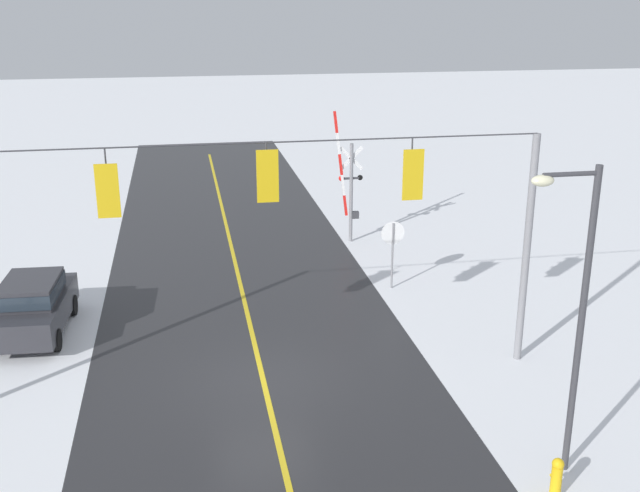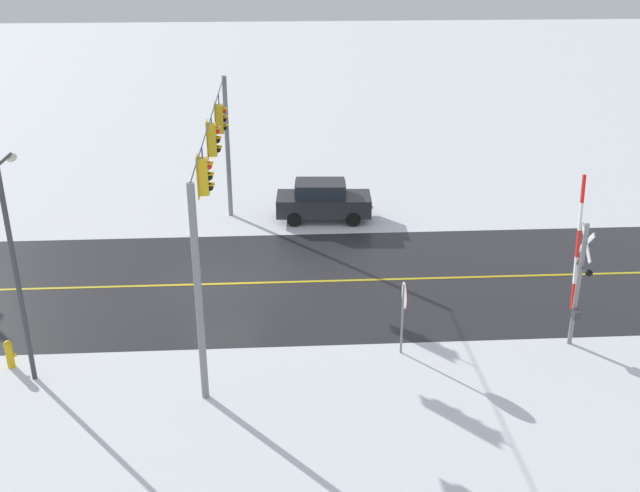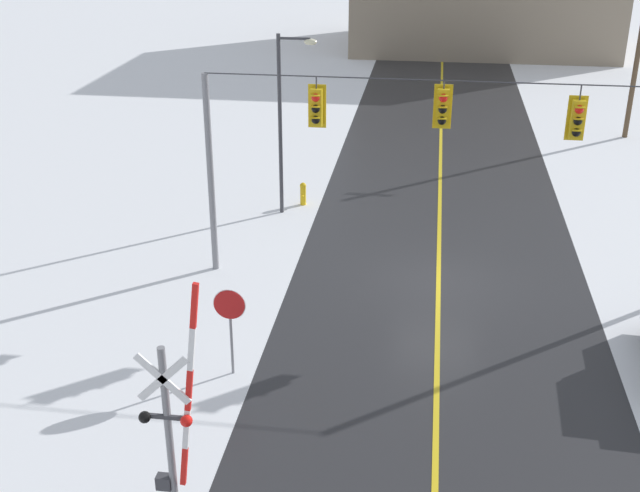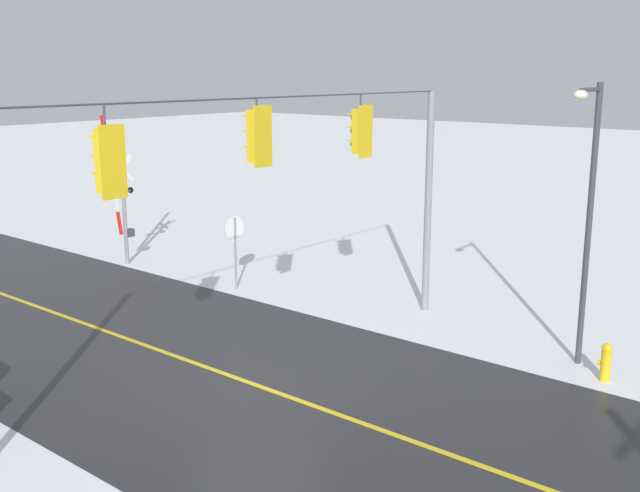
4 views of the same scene
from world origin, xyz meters
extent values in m
plane|color=white|center=(0.00, 0.00, 0.00)|extent=(160.00, 160.00, 0.00)
cylinder|color=gray|center=(-7.00, 0.00, 3.10)|extent=(0.20, 0.20, 6.20)
cylinder|color=#38383D|center=(0.00, 0.00, 6.20)|extent=(14.00, 0.04, 0.04)
cylinder|color=#38383D|center=(-3.77, 0.00, 6.03)|extent=(0.04, 0.04, 0.35)
cube|color=gold|center=(-3.77, 0.00, 5.31)|extent=(0.34, 0.28, 1.08)
cube|color=gold|center=(-3.77, 0.16, 5.31)|extent=(0.52, 0.03, 1.26)
sphere|color=red|center=(-3.77, -0.15, 5.63)|extent=(0.24, 0.24, 0.24)
cube|color=gold|center=(-3.77, -0.22, 5.72)|extent=(0.26, 0.16, 0.03)
sphere|color=black|center=(-3.77, -0.15, 5.31)|extent=(0.24, 0.24, 0.24)
cube|color=gold|center=(-3.77, -0.22, 5.40)|extent=(0.26, 0.16, 0.03)
sphere|color=black|center=(-3.77, -0.15, 4.99)|extent=(0.24, 0.24, 0.24)
cube|color=gold|center=(-3.77, -0.22, 5.08)|extent=(0.26, 0.16, 0.03)
cylinder|color=#38383D|center=(-0.21, 0.00, 6.09)|extent=(0.04, 0.04, 0.23)
cube|color=gold|center=(-0.21, 0.00, 5.43)|extent=(0.34, 0.28, 1.08)
cube|color=gold|center=(-0.21, 0.16, 5.43)|extent=(0.52, 0.03, 1.26)
sphere|color=red|center=(-0.21, -0.15, 5.75)|extent=(0.24, 0.24, 0.24)
cube|color=gold|center=(-0.21, -0.22, 5.83)|extent=(0.26, 0.16, 0.03)
sphere|color=black|center=(-0.21, -0.15, 5.43)|extent=(0.24, 0.24, 0.24)
cube|color=gold|center=(-0.21, -0.22, 5.51)|extent=(0.26, 0.16, 0.03)
sphere|color=black|center=(-0.21, -0.15, 5.11)|extent=(0.24, 0.24, 0.24)
cube|color=gold|center=(-0.21, -0.22, 5.19)|extent=(0.26, 0.16, 0.03)
cylinder|color=#38383D|center=(3.45, 0.00, 5.99)|extent=(0.04, 0.04, 0.42)
cube|color=gold|center=(3.45, 0.00, 5.24)|extent=(0.34, 0.28, 1.08)
cube|color=gold|center=(3.45, 0.16, 5.24)|extent=(0.52, 0.03, 1.26)
sphere|color=red|center=(3.45, -0.15, 5.56)|extent=(0.24, 0.24, 0.24)
cube|color=gold|center=(3.45, -0.22, 5.64)|extent=(0.26, 0.16, 0.03)
sphere|color=black|center=(3.45, -0.15, 5.24)|extent=(0.24, 0.24, 0.24)
cube|color=gold|center=(3.45, -0.22, 5.32)|extent=(0.26, 0.16, 0.03)
sphere|color=black|center=(3.45, -0.15, 4.92)|extent=(0.24, 0.24, 0.24)
cube|color=gold|center=(3.45, -0.22, 5.00)|extent=(0.26, 0.16, 0.03)
cylinder|color=gray|center=(-5.04, -5.75, 1.15)|extent=(0.07, 0.07, 2.30)
cylinder|color=#B71414|center=(-5.04, -5.79, 1.95)|extent=(0.76, 0.03, 0.76)
cylinder|color=white|center=(-5.04, -5.77, 1.95)|extent=(0.80, 0.02, 0.80)
cylinder|color=gray|center=(-4.82, -11.08, 2.00)|extent=(0.14, 0.14, 4.00)
cube|color=white|center=(-4.82, -11.13, 3.40)|extent=(0.98, 0.04, 0.98)
cube|color=white|center=(-4.82, -11.13, 3.40)|extent=(0.98, 0.04, 0.98)
cube|color=#38383D|center=(-4.82, -11.12, 2.60)|extent=(0.80, 0.06, 0.08)
sphere|color=black|center=(-5.20, -11.18, 2.60)|extent=(0.22, 0.22, 0.22)
sphere|color=red|center=(-4.44, -11.18, 2.60)|extent=(0.22, 0.22, 0.22)
cube|color=red|center=(-4.58, -11.08, 1.52)|extent=(0.20, 0.08, 0.85)
cube|color=white|center=(-4.48, -11.08, 2.35)|extent=(0.20, 0.08, 0.85)
cube|color=red|center=(-4.38, -11.08, 3.18)|extent=(0.20, 0.08, 0.85)
cube|color=white|center=(-4.28, -11.08, 4.02)|extent=(0.20, 0.08, 0.85)
cube|color=red|center=(-4.17, -11.08, 4.85)|extent=(0.20, 0.08, 0.85)
cube|color=#38383D|center=(-5.00, -11.08, 1.10)|extent=(0.28, 0.20, 0.28)
cube|color=#2D2D33|center=(6.22, -4.12, 0.72)|extent=(1.99, 4.19, 0.80)
cube|color=#2D2D33|center=(6.23, -3.97, 1.42)|extent=(1.61, 2.21, 0.64)
cube|color=#232D38|center=(6.23, -3.97, 1.42)|extent=(1.65, 2.30, 0.40)
sphere|color=#EFEACC|center=(6.67, -6.22, 0.77)|extent=(0.16, 0.16, 0.16)
sphere|color=#EFEACC|center=(5.53, -6.16, 0.77)|extent=(0.16, 0.16, 0.16)
cylinder|color=black|center=(6.94, -5.44, 0.32)|extent=(0.26, 0.65, 0.64)
cylinder|color=black|center=(5.35, -5.35, 0.32)|extent=(0.26, 0.65, 0.64)
cylinder|color=black|center=(5.49, -2.81, 0.32)|extent=(0.26, 0.65, 0.64)
cylinder|color=#38383D|center=(-5.80, 4.98, 3.25)|extent=(0.14, 0.14, 6.50)
cylinder|color=#38383D|center=(-5.25, 4.98, 6.35)|extent=(1.10, 0.09, 0.09)
ellipsoid|color=beige|center=(-4.70, 4.98, 6.25)|extent=(0.44, 0.28, 0.22)
cylinder|color=gold|center=(-5.14, 5.84, 0.35)|extent=(0.22, 0.22, 0.70)
sphere|color=gold|center=(-5.14, 5.84, 0.76)|extent=(0.24, 0.24, 0.24)
cylinder|color=gold|center=(-5.14, 5.70, 0.39)|extent=(0.09, 0.10, 0.09)
camera|label=1|loc=(1.76, 17.50, 9.44)|focal=42.60mm
camera|label=2|loc=(-24.29, -2.12, 11.95)|focal=41.65mm
camera|label=3|loc=(-0.51, -22.24, 11.18)|focal=45.16mm
camera|label=4|loc=(11.08, 11.01, 6.75)|focal=42.63mm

